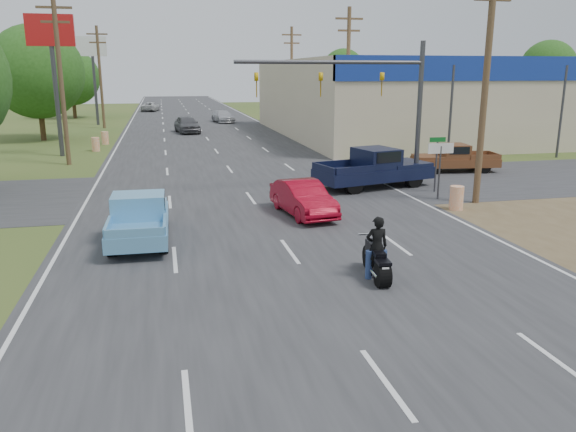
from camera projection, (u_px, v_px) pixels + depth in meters
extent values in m
plane|color=#3A5221|center=(386.00, 384.00, 10.31)|extent=(200.00, 200.00, 0.00)
cube|color=#2D2D30|center=(207.00, 139.00, 48.12)|extent=(15.00, 180.00, 0.02)
cube|color=#2D2D30|center=(244.00, 190.00, 27.32)|extent=(120.00, 10.00, 0.02)
cube|color=brown|center=(550.00, 217.00, 22.09)|extent=(8.00, 18.00, 0.01)
cube|color=#B7A88C|center=(540.00, 96.00, 54.07)|extent=(50.00, 28.00, 6.60)
cylinder|color=#4C3823|center=(485.00, 86.00, 23.36)|extent=(0.28, 0.28, 10.00)
cylinder|color=#4C3823|center=(348.00, 80.00, 40.38)|extent=(0.28, 0.28, 10.00)
cube|color=#4C3823|center=(349.00, 19.00, 39.33)|extent=(2.00, 0.14, 0.14)
cube|color=#4C3823|center=(349.00, 31.00, 39.53)|extent=(1.60, 0.14, 0.14)
cylinder|color=#4C3823|center=(292.00, 78.00, 57.39)|extent=(0.28, 0.28, 10.00)
cube|color=#4C3823|center=(292.00, 35.00, 56.35)|extent=(2.00, 0.14, 0.14)
cube|color=#4C3823|center=(292.00, 43.00, 56.55)|extent=(1.60, 0.14, 0.14)
cylinder|color=#4C3823|center=(61.00, 82.00, 33.52)|extent=(0.28, 0.28, 10.00)
cube|color=#4C3823|center=(54.00, 7.00, 32.48)|extent=(2.00, 0.14, 0.14)
cube|color=#4C3823|center=(55.00, 22.00, 32.68)|extent=(1.60, 0.14, 0.14)
cylinder|color=#4C3823|center=(100.00, 78.00, 56.21)|extent=(0.28, 0.28, 10.00)
cube|color=#4C3823|center=(97.00, 34.00, 55.16)|extent=(2.00, 0.14, 0.14)
cube|color=#4C3823|center=(98.00, 42.00, 55.36)|extent=(1.60, 0.14, 0.14)
cylinder|color=#422D19|center=(42.00, 121.00, 46.75)|extent=(0.44, 0.44, 3.24)
sphere|color=#224D16|center=(37.00, 72.00, 45.77)|extent=(7.56, 7.56, 7.56)
cylinder|color=#422D19|center=(74.00, 107.00, 69.33)|extent=(0.44, 0.44, 2.88)
sphere|color=#224D16|center=(71.00, 77.00, 68.46)|extent=(6.72, 6.72, 6.72)
cylinder|color=#422D19|center=(545.00, 97.00, 87.66)|extent=(0.44, 0.44, 3.60)
sphere|color=#224D16|center=(548.00, 68.00, 86.57)|extent=(8.40, 8.40, 8.40)
cylinder|color=#422D19|center=(343.00, 93.00, 106.03)|extent=(0.44, 0.44, 3.42)
sphere|color=#224D16|center=(343.00, 70.00, 104.99)|extent=(7.98, 7.98, 7.98)
cylinder|color=orange|center=(457.00, 198.00, 23.22)|extent=(0.56, 0.56, 1.00)
cylinder|color=orange|center=(387.00, 165.00, 31.34)|extent=(0.56, 0.56, 1.00)
cylinder|color=orange|center=(96.00, 144.00, 40.53)|extent=(0.56, 0.56, 1.00)
cylinder|color=orange|center=(105.00, 138.00, 44.37)|extent=(0.56, 0.56, 1.00)
cylinder|color=#3F3F44|center=(56.00, 89.00, 37.22)|extent=(0.30, 0.30, 9.00)
cube|color=#B21414|center=(50.00, 30.00, 36.30)|extent=(3.00, 0.35, 2.00)
cylinder|color=#3F3F44|center=(95.00, 82.00, 59.90)|extent=(0.30, 0.30, 9.00)
cube|color=white|center=(92.00, 46.00, 58.98)|extent=(3.00, 0.35, 2.00)
cylinder|color=#3F3F44|center=(439.00, 173.00, 24.98)|extent=(0.08, 0.08, 2.40)
cube|color=white|center=(441.00, 148.00, 24.71)|extent=(1.20, 0.05, 0.45)
cylinder|color=#3F3F44|center=(436.00, 167.00, 26.52)|extent=(0.08, 0.08, 2.40)
cube|color=#0C591E|center=(438.00, 140.00, 26.20)|extent=(0.80, 0.04, 0.22)
cylinder|color=#3F3F44|center=(419.00, 116.00, 27.31)|extent=(0.24, 0.24, 7.00)
cylinder|color=#3F3F44|center=(331.00, 62.00, 25.73)|extent=(9.00, 0.18, 0.18)
imported|color=gold|center=(382.00, 72.00, 26.37)|extent=(0.18, 0.40, 1.10)
imported|color=gold|center=(321.00, 72.00, 25.74)|extent=(0.18, 0.40, 1.10)
imported|color=gold|center=(256.00, 72.00, 25.10)|extent=(0.18, 0.40, 1.10)
imported|color=maroon|center=(303.00, 199.00, 22.30)|extent=(2.01, 4.30, 1.36)
cylinder|color=black|center=(383.00, 275.00, 14.87)|extent=(0.39, 0.71, 0.68)
cylinder|color=black|center=(367.00, 257.00, 16.31)|extent=(0.18, 0.69, 0.68)
cube|color=black|center=(375.00, 255.00, 15.54)|extent=(0.33, 1.26, 0.31)
cube|color=black|center=(372.00, 245.00, 15.74)|extent=(0.32, 0.59, 0.23)
cube|color=black|center=(378.00, 253.00, 15.20)|extent=(0.36, 0.59, 0.10)
cylinder|color=white|center=(370.00, 234.00, 15.97)|extent=(0.67, 0.11, 0.05)
cube|color=white|center=(386.00, 270.00, 14.59)|extent=(0.19, 0.04, 0.12)
imported|color=black|center=(377.00, 250.00, 15.34)|extent=(0.65, 0.45, 1.68)
cylinder|color=black|center=(120.00, 221.00, 20.15)|extent=(0.29, 0.75, 0.75)
cylinder|color=black|center=(164.00, 219.00, 20.45)|extent=(0.29, 0.75, 0.75)
cylinder|color=black|center=(112.00, 245.00, 17.38)|extent=(0.29, 0.75, 0.75)
cylinder|color=black|center=(163.00, 242.00, 17.68)|extent=(0.29, 0.75, 0.75)
cube|color=#62A5D3|center=(140.00, 225.00, 18.86)|extent=(1.96, 4.90, 0.49)
cube|color=#62A5D3|center=(141.00, 206.00, 20.17)|extent=(1.81, 1.88, 0.17)
cube|color=#62A5D3|center=(139.00, 206.00, 18.80)|extent=(1.75, 1.49, 0.79)
cube|color=black|center=(138.00, 202.00, 18.76)|extent=(1.78, 1.20, 0.42)
cube|color=#62A5D3|center=(135.00, 233.00, 16.51)|extent=(1.72, 0.11, 0.28)
cylinder|color=black|center=(391.00, 173.00, 29.37)|extent=(0.96, 0.54, 0.90)
cylinder|color=black|center=(414.00, 179.00, 27.73)|extent=(0.96, 0.54, 0.90)
cylinder|color=black|center=(333.00, 178.00, 27.85)|extent=(0.96, 0.54, 0.90)
cylinder|color=black|center=(354.00, 185.00, 26.21)|extent=(0.96, 0.54, 0.90)
cube|color=black|center=(374.00, 173.00, 27.73)|extent=(6.22, 3.59, 0.59)
cube|color=black|center=(403.00, 164.00, 28.39)|extent=(2.67, 2.61, 0.20)
cube|color=black|center=(376.00, 158.00, 27.59)|extent=(2.20, 2.43, 0.96)
cube|color=black|center=(376.00, 155.00, 27.55)|extent=(1.87, 2.39, 0.51)
cube|color=black|center=(323.00, 169.00, 26.38)|extent=(0.58, 2.03, 0.34)
cylinder|color=black|center=(435.00, 168.00, 31.39)|extent=(0.76, 0.37, 0.73)
cylinder|color=black|center=(426.00, 163.00, 32.87)|extent=(0.76, 0.37, 0.73)
cylinder|color=black|center=(484.00, 167.00, 31.62)|extent=(0.76, 0.37, 0.73)
cylinder|color=black|center=(473.00, 163.00, 33.11)|extent=(0.76, 0.37, 0.73)
cube|color=brown|center=(455.00, 162.00, 32.20)|extent=(4.96, 2.46, 0.48)
cube|color=brown|center=(431.00, 157.00, 32.01)|extent=(2.02, 1.97, 0.16)
cube|color=brown|center=(454.00, 151.00, 32.04)|extent=(1.64, 1.86, 0.78)
cube|color=black|center=(454.00, 149.00, 32.00)|extent=(1.36, 1.86, 0.41)
cube|color=brown|center=(495.00, 155.00, 32.30)|extent=(0.30, 1.68, 0.27)
imported|color=#505055|center=(187.00, 124.00, 52.64)|extent=(2.55, 4.91, 1.60)
imported|color=#BABABF|center=(223.00, 116.00, 63.82)|extent=(2.56, 4.88, 1.35)
imported|color=#B9B9B9|center=(151.00, 107.00, 82.00)|extent=(2.93, 5.00, 1.31)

